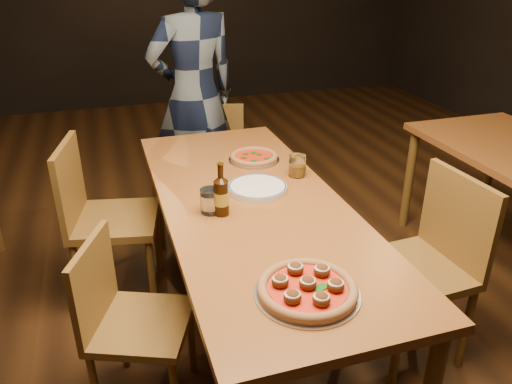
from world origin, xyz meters
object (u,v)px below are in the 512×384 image
object	(u,v)px
table_main	(253,215)
chair_main_sw	(115,219)
plate_stack	(257,188)
diner	(194,96)
pizza_meatball	(307,288)
chair_main_e	(414,269)
chair_end	(216,165)
pizza_margherita	(254,157)
water_glass	(210,201)
chair_main_nw	(142,323)
beer_bottle	(221,197)
amber_glass	(297,166)

from	to	relation	value
table_main	chair_main_sw	size ratio (longest dim) A/B	2.11
plate_stack	diner	xyz separation A→B (m)	(-0.05, 1.26, 0.13)
chair_main_sw	diner	size ratio (longest dim) A/B	0.53
pizza_meatball	chair_main_e	bearing A→B (deg)	27.68
chair_end	pizza_margherita	size ratio (longest dim) A/B	3.07
plate_stack	water_glass	bearing A→B (deg)	-150.86
chair_end	pizza_margherita	distance (m)	0.84
chair_end	pizza_meatball	xyz separation A→B (m)	(-0.14, -1.95, 0.35)
table_main	water_glass	distance (m)	0.24
chair_main_sw	chair_end	xyz separation A→B (m)	(0.72, 0.69, -0.05)
chair_main_nw	pizza_meatball	world-z (taller)	pizza_meatball
pizza_meatball	pizza_margherita	bearing A→B (deg)	81.12
beer_bottle	diner	bearing A→B (deg)	83.21
plate_stack	amber_glass	size ratio (longest dim) A/B	2.57
chair_main_sw	plate_stack	world-z (taller)	chair_main_sw
chair_main_nw	plate_stack	bearing A→B (deg)	-36.57
plate_stack	chair_main_e	bearing A→B (deg)	-36.30
chair_main_nw	amber_glass	world-z (taller)	amber_glass
chair_end	water_glass	world-z (taller)	water_glass
pizza_meatball	amber_glass	xyz separation A→B (m)	(0.33, 0.92, 0.03)
chair_end	diner	xyz separation A→B (m)	(-0.10, 0.12, 0.47)
chair_main_e	water_glass	world-z (taller)	chair_main_e
amber_glass	diner	bearing A→B (deg)	104.18
beer_bottle	amber_glass	xyz separation A→B (m)	(0.46, 0.29, -0.03)
table_main	water_glass	size ratio (longest dim) A/B	18.41
table_main	chair_end	xyz separation A→B (m)	(0.11, 1.24, -0.26)
beer_bottle	diner	size ratio (longest dim) A/B	0.13
chair_main_sw	beer_bottle	world-z (taller)	beer_bottle
chair_main_e	chair_main_nw	bearing A→B (deg)	-97.01
plate_stack	diner	size ratio (longest dim) A/B	0.16
chair_main_sw	pizza_meatball	bearing A→B (deg)	-143.42
beer_bottle	chair_main_e	bearing A→B (deg)	-17.95
chair_main_sw	amber_glass	distance (m)	1.02
pizza_margherita	plate_stack	bearing A→B (deg)	-104.88
pizza_meatball	beer_bottle	bearing A→B (deg)	101.89
table_main	chair_main_sw	world-z (taller)	chair_main_sw
beer_bottle	diner	distance (m)	1.45
pizza_margherita	water_glass	bearing A→B (deg)	-124.78
chair_main_nw	chair_end	size ratio (longest dim) A/B	0.96
plate_stack	amber_glass	bearing A→B (deg)	23.80
pizza_meatball	water_glass	size ratio (longest dim) A/B	3.26
table_main	plate_stack	bearing A→B (deg)	61.41
amber_glass	diner	xyz separation A→B (m)	(-0.29, 1.15, 0.09)
beer_bottle	pizza_margherita	bearing A→B (deg)	60.03
chair_end	pizza_meatball	bearing A→B (deg)	-77.21
chair_main_e	plate_stack	distance (m)	0.81
chair_main_sw	chair_main_nw	bearing A→B (deg)	-164.65
chair_main_e	beer_bottle	xyz separation A→B (m)	(-0.82, 0.27, 0.36)
chair_main_sw	pizza_margherita	distance (m)	0.82
chair_end	beer_bottle	size ratio (longest dim) A/B	3.64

